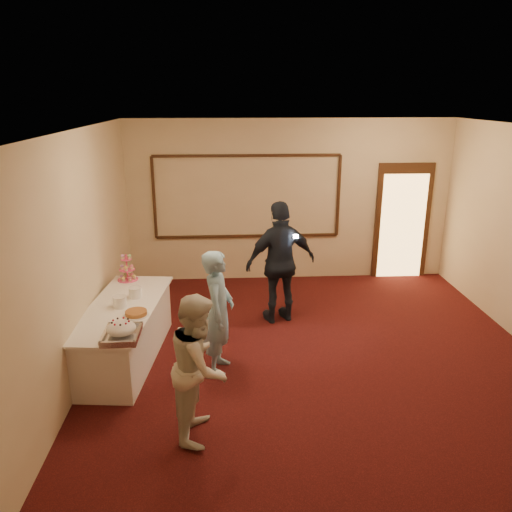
% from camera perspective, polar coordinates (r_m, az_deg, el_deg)
% --- Properties ---
extents(floor, '(7.00, 7.00, 0.00)m').
position_cam_1_polar(floor, '(6.64, 7.51, -12.95)').
color(floor, black).
rests_on(floor, ground).
extents(room_walls, '(6.04, 7.04, 3.02)m').
position_cam_1_polar(room_walls, '(5.87, 8.31, 4.29)').
color(room_walls, beige).
rests_on(room_walls, floor).
extents(wall_molding, '(3.45, 0.04, 1.55)m').
position_cam_1_polar(wall_molding, '(9.23, -1.01, 6.78)').
color(wall_molding, black).
rests_on(wall_molding, room_walls).
extents(doorway, '(1.05, 0.07, 2.20)m').
position_cam_1_polar(doorway, '(9.90, 16.36, 3.74)').
color(doorway, black).
rests_on(doorway, floor).
extents(buffet_table, '(1.10, 2.32, 0.77)m').
position_cam_1_polar(buffet_table, '(6.91, -14.78, -8.46)').
color(buffet_table, white).
rests_on(buffet_table, floor).
extents(pavlova_tray, '(0.39, 0.57, 0.20)m').
position_cam_1_polar(pavlova_tray, '(5.88, -15.14, -8.24)').
color(pavlova_tray, '#B1B3B8').
rests_on(pavlova_tray, buffet_table).
extents(cupcake_stand, '(0.30, 0.30, 0.44)m').
position_cam_1_polar(cupcake_stand, '(7.60, -14.52, -1.56)').
color(cupcake_stand, '#E3477C').
rests_on(cupcake_stand, buffet_table).
extents(plate_stack_a, '(0.18, 0.18, 0.15)m').
position_cam_1_polar(plate_stack_a, '(6.70, -15.29, -5.06)').
color(plate_stack_a, white).
rests_on(plate_stack_a, buffet_table).
extents(plate_stack_b, '(0.18, 0.18, 0.15)m').
position_cam_1_polar(plate_stack_b, '(6.96, -13.64, -4.06)').
color(plate_stack_b, white).
rests_on(plate_stack_b, buffet_table).
extents(tart, '(0.31, 0.31, 0.06)m').
position_cam_1_polar(tart, '(6.42, -13.54, -6.39)').
color(tart, white).
rests_on(tart, buffet_table).
extents(man, '(0.47, 0.64, 1.61)m').
position_cam_1_polar(man, '(6.29, -4.31, -6.41)').
color(man, '#83B4D1').
rests_on(man, floor).
extents(woman, '(0.67, 0.81, 1.55)m').
position_cam_1_polar(woman, '(5.20, -6.47, -12.38)').
color(woman, silver).
rests_on(woman, floor).
extents(guest, '(1.20, 0.76, 1.90)m').
position_cam_1_polar(guest, '(7.62, 2.85, -0.75)').
color(guest, black).
rests_on(guest, floor).
extents(camera_flash, '(0.07, 0.04, 0.05)m').
position_cam_1_polar(camera_flash, '(7.33, 4.58, 2.25)').
color(camera_flash, white).
rests_on(camera_flash, guest).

